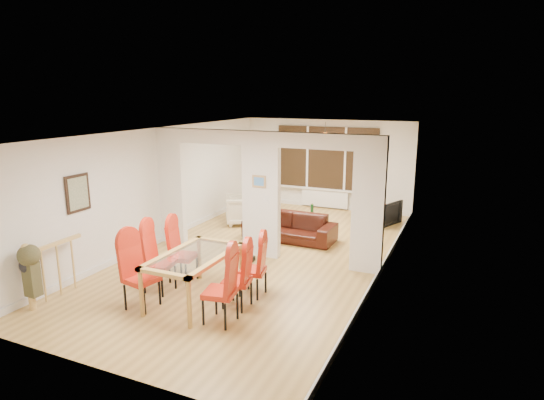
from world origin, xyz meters
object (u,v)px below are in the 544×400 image
Objects in this scene: sofa at (290,227)px; armchair at (242,210)px; person at (256,188)px; bowl at (305,214)px; bottle at (312,209)px; dining_table at (195,277)px; television at (387,214)px; dining_chair_la at (141,274)px; dining_chair_lb at (159,260)px; dining_chair_ra at (220,287)px; dining_chair_rc at (253,266)px; dining_chair_lc at (183,253)px; dining_chair_rb at (237,276)px; coffee_table at (306,219)px.

armchair is at bearing 157.76° from sofa.
sofa is 1.75m from person.
bowl is (1.48, 0.73, -0.13)m from armchair.
sofa is 9.01× the size of bowl.
bowl is at bearing -158.63° from bottle.
television is at bearing 70.09° from dining_table.
sofa reaches higher than television.
dining_chair_lb is at bearing 112.97° from dining_chair_la.
dining_table is at bearing -92.77° from bottle.
bottle is at bearing 84.72° from dining_chair_ra.
dining_chair_la reaches higher than dining_chair_rc.
television is at bearing 52.15° from dining_chair_lc.
dining_chair_ra is (1.38, 0.08, -0.01)m from dining_chair_la.
armchair is at bearing 103.81° from dining_chair_ra.
dining_chair_la reaches higher than bowl.
dining_chair_rb is (1.38, -0.52, -0.02)m from dining_chair_lc.
dining_chair_lc is (0.11, 0.53, -0.02)m from dining_chair_lb.
bowl is (0.71, 4.48, -0.29)m from dining_chair_lc.
dining_chair_ra is at bearing 28.26° from person.
bottle is at bearing 92.23° from dining_chair_la.
television is (2.08, 5.74, -0.10)m from dining_table.
sofa is at bearing 64.03° from dining_chair_lc.
person is (0.31, 0.24, 0.57)m from armchair.
dining_chair_rc is 4.34× the size of bowl.
person is at bearing 145.69° from sofa.
dining_chair_la is at bearing -138.53° from dining_table.
dining_chair_ra is 1.36× the size of armchair.
dining_chair_rc is at bearing 0.09° from armchair.
sofa is 6.87× the size of bottle.
dining_chair_lc is at bearing -99.33° from coffee_table.
bottle is at bearing 87.23° from dining_table.
bowl is (-0.67, 5.00, -0.27)m from dining_chair_rb.
dining_chair_rc is (0.02, 1.04, -0.05)m from dining_chair_ra.
dining_table is 4.56m from armchair.
dining_chair_rc is (0.03, 0.50, -0.01)m from dining_chair_rb.
bowl is at bearing 97.56° from sofa.
sofa is 1.12× the size of person.
bottle is (0.87, 5.69, -0.20)m from dining_chair_la.
dining_chair_lc is 1.48m from dining_chair_rb.
dining_chair_rc is (1.52, 0.51, -0.05)m from dining_chair_lb.
dining_chair_lc is 4.63m from bottle.
dining_chair_rb is at bearing -80.05° from sofa.
dining_chair_lc is at bearing 132.27° from dining_chair_ra.
dining_chair_lc is 1.03× the size of television.
dining_chair_ra reaches higher than television.
dining_chair_rb is 1.25× the size of armchair.
dining_chair_ra is 1.07× the size of television.
dining_chair_ra is at bearing -84.89° from bottle.
coffee_table is at bearing 130.65° from television.
person is (-1.10, 4.57, 0.54)m from dining_table.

